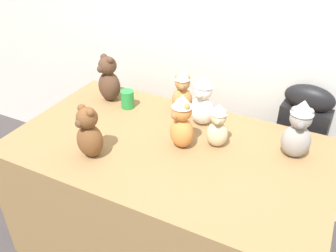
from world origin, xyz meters
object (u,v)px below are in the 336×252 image
object	(u,v)px
teddy_bear_chestnut	(89,133)
teddy_bear_snow	(203,101)
teddy_bear_caramel	(182,91)
instrument_case	(296,156)
teddy_bear_ginger	(182,122)
teddy_bear_sand	(218,126)
teddy_bear_ash	(298,130)
display_table	(168,200)
party_cup_green	(128,99)
teddy_bear_cocoa	(109,80)

from	to	relation	value
teddy_bear_chestnut	teddy_bear_snow	size ratio (longest dim) A/B	0.92
teddy_bear_chestnut	teddy_bear_caramel	bearing A→B (deg)	84.80
instrument_case	teddy_bear_snow	bearing A→B (deg)	-143.38
teddy_bear_ginger	teddy_bear_chestnut	bearing A→B (deg)	-115.59
instrument_case	teddy_bear_chestnut	size ratio (longest dim) A/B	3.54
teddy_bear_chestnut	teddy_bear_sand	size ratio (longest dim) A/B	1.12
teddy_bear_caramel	teddy_bear_chestnut	size ratio (longest dim) A/B	0.96
teddy_bear_snow	teddy_bear_ash	world-z (taller)	teddy_bear_ash
display_table	teddy_bear_caramel	distance (m)	0.63
teddy_bear_ginger	teddy_bear_ash	xyz separation A→B (m)	(0.53, 0.17, 0.01)
teddy_bear_snow	teddy_bear_sand	size ratio (longest dim) A/B	1.22
display_table	teddy_bear_ash	bearing A→B (deg)	19.18
teddy_bear_sand	party_cup_green	size ratio (longest dim) A/B	2.23
display_table	teddy_bear_sand	world-z (taller)	teddy_bear_sand
teddy_bear_cocoa	teddy_bear_sand	xyz separation A→B (m)	(0.77, -0.17, -0.02)
instrument_case	teddy_bear_snow	distance (m)	0.74
teddy_bear_ash	teddy_bear_cocoa	distance (m)	1.15
display_table	instrument_case	bearing A→B (deg)	45.52
teddy_bear_snow	party_cup_green	bearing A→B (deg)	-170.51
teddy_bear_caramel	teddy_bear_ash	world-z (taller)	teddy_bear_ash
teddy_bear_chestnut	teddy_bear_cocoa	xyz separation A→B (m)	(-0.25, 0.53, 0.01)
teddy_bear_caramel	teddy_bear_ash	xyz separation A→B (m)	(0.68, -0.16, 0.02)
teddy_bear_ginger	teddy_bear_chestnut	distance (m)	0.46
instrument_case	party_cup_green	world-z (taller)	instrument_case
display_table	teddy_bear_cocoa	xyz separation A→B (m)	(-0.55, 0.29, 0.52)
teddy_bear_chestnut	teddy_bear_cocoa	size ratio (longest dim) A/B	0.93
teddy_bear_ginger	teddy_bear_caramel	size ratio (longest dim) A/B	1.11
display_table	teddy_bear_ginger	xyz separation A→B (m)	(0.06, 0.03, 0.53)
display_table	teddy_bear_chestnut	xyz separation A→B (m)	(-0.30, -0.24, 0.51)
teddy_bear_snow	teddy_bear_ash	size ratio (longest dim) A/B	0.97
teddy_bear_snow	party_cup_green	xyz separation A→B (m)	(-0.47, -0.03, -0.09)
instrument_case	teddy_bear_cocoa	distance (m)	1.25
teddy_bear_sand	teddy_bear_snow	bearing A→B (deg)	118.88
teddy_bear_ginger	teddy_bear_snow	world-z (taller)	teddy_bear_snow
instrument_case	teddy_bear_ash	size ratio (longest dim) A/B	3.14
teddy_bear_ash	teddy_bear_chestnut	bearing A→B (deg)	-162.97
teddy_bear_snow	teddy_bear_sand	bearing A→B (deg)	-41.80
teddy_bear_sand	party_cup_green	xyz separation A→B (m)	(-0.62, 0.14, -0.06)
teddy_bear_ash	teddy_bear_snow	bearing A→B (deg)	162.25
teddy_bear_chestnut	teddy_bear_snow	world-z (taller)	teddy_bear_snow
teddy_bear_chestnut	display_table	bearing A→B (deg)	52.87
teddy_bear_caramel	teddy_bear_cocoa	xyz separation A→B (m)	(-0.47, -0.07, 0.01)
display_table	teddy_bear_snow	world-z (taller)	teddy_bear_snow
teddy_bear_snow	teddy_bear_ash	bearing A→B (deg)	-2.25
teddy_bear_snow	display_table	bearing A→B (deg)	-98.09
instrument_case	teddy_bear_snow	xyz separation A→B (m)	(-0.52, -0.32, 0.42)
teddy_bear_chestnut	party_cup_green	distance (m)	0.51
teddy_bear_ginger	party_cup_green	xyz separation A→B (m)	(-0.46, 0.22, -0.09)
teddy_bear_snow	party_cup_green	distance (m)	0.48
teddy_bear_caramel	instrument_case	bearing A→B (deg)	0.49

